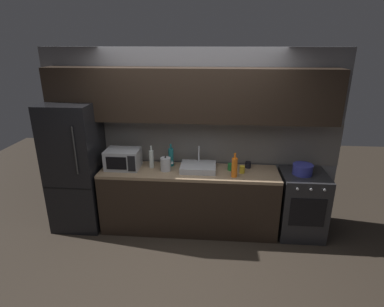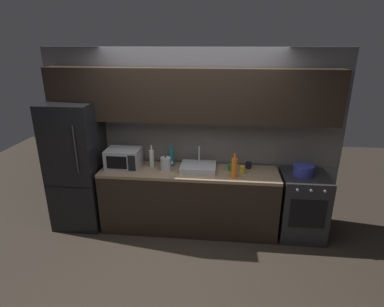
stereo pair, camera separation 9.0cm
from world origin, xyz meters
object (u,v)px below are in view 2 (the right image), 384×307
(wine_bottle_teal, at_px, (171,157))
(wine_bottle_clear, at_px, (152,158))
(mug_yellow, at_px, (242,170))
(mug_green, at_px, (230,167))
(wine_bottle_orange, at_px, (234,167))
(refrigerator, at_px, (77,166))
(microwave, at_px, (124,158))
(oven_range, at_px, (302,205))
(mug_dark, at_px, (248,165))
(cooking_pot, at_px, (303,170))
(kettle, at_px, (166,164))

(wine_bottle_teal, relative_size, wine_bottle_clear, 1.01)
(wine_bottle_clear, xyz_separation_m, mug_yellow, (1.25, -0.09, -0.08))
(mug_green, bearing_deg, mug_yellow, -27.50)
(wine_bottle_orange, bearing_deg, wine_bottle_clear, 168.87)
(refrigerator, height_order, microwave, refrigerator)
(wine_bottle_orange, relative_size, mug_green, 3.37)
(wine_bottle_clear, bearing_deg, oven_range, -1.89)
(refrigerator, distance_m, wine_bottle_teal, 1.34)
(oven_range, height_order, mug_yellow, mug_yellow)
(mug_dark, height_order, mug_yellow, mug_yellow)
(mug_dark, relative_size, mug_green, 0.89)
(wine_bottle_orange, bearing_deg, oven_range, 9.24)
(refrigerator, height_order, cooking_pot, refrigerator)
(oven_range, distance_m, wine_bottle_teal, 1.92)
(microwave, height_order, mug_yellow, microwave)
(oven_range, xyz_separation_m, mug_dark, (-0.74, 0.17, 0.49))
(wine_bottle_clear, relative_size, mug_green, 3.29)
(microwave, relative_size, mug_yellow, 4.73)
(microwave, bearing_deg, mug_dark, 5.03)
(microwave, distance_m, mug_yellow, 1.64)
(mug_dark, bearing_deg, mug_yellow, -116.49)
(wine_bottle_teal, relative_size, wine_bottle_orange, 0.99)
(mug_green, bearing_deg, wine_bottle_orange, -78.97)
(refrigerator, relative_size, cooking_pot, 6.94)
(oven_range, bearing_deg, wine_bottle_orange, -170.76)
(oven_range, relative_size, kettle, 4.34)
(wine_bottle_orange, relative_size, mug_yellow, 3.36)
(wine_bottle_teal, height_order, cooking_pot, wine_bottle_teal)
(oven_range, height_order, mug_dark, mug_dark)
(mug_yellow, xyz_separation_m, mug_green, (-0.15, 0.08, -0.00))
(refrigerator, xyz_separation_m, mug_dark, (2.41, 0.17, 0.04))
(wine_bottle_orange, bearing_deg, wine_bottle_teal, 160.18)
(refrigerator, bearing_deg, wine_bottle_clear, 3.61)
(refrigerator, relative_size, mug_yellow, 18.63)
(refrigerator, xyz_separation_m, wine_bottle_clear, (1.07, 0.07, 0.13))
(refrigerator, height_order, wine_bottle_teal, refrigerator)
(wine_bottle_orange, xyz_separation_m, mug_dark, (0.21, 0.33, -0.09))
(kettle, xyz_separation_m, cooking_pot, (1.83, 0.02, -0.02))
(microwave, bearing_deg, oven_range, -0.46)
(mug_yellow, bearing_deg, kettle, -179.82)
(wine_bottle_teal, bearing_deg, mug_green, -6.87)
(microwave, bearing_deg, wine_bottle_teal, 12.26)
(mug_yellow, distance_m, mug_green, 0.17)
(refrigerator, distance_m, microwave, 0.69)
(kettle, height_order, mug_yellow, kettle)
(microwave, relative_size, cooking_pot, 1.76)
(mug_dark, height_order, mug_green, mug_green)
(mug_dark, bearing_deg, wine_bottle_clear, -175.60)
(kettle, height_order, mug_dark, kettle)
(mug_yellow, bearing_deg, wine_bottle_clear, 175.94)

